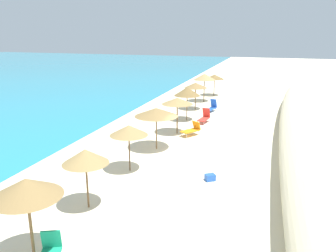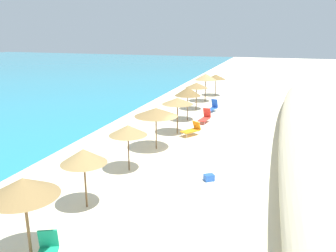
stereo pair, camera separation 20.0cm
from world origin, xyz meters
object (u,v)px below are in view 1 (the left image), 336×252
Objects in this scene: beach_umbrella_5 at (156,112)px; beach_umbrella_6 at (177,101)px; beach_umbrella_10 at (214,77)px; beach_umbrella_2 at (26,188)px; lounge_chair_0 at (192,129)px; beach_umbrella_8 at (196,85)px; cooler_box at (210,177)px; lounge_chair_2 at (211,107)px; beach_umbrella_4 at (129,130)px; beach_umbrella_7 at (187,91)px; beach_umbrella_9 at (204,77)px; beach_umbrella_3 at (85,157)px; lounge_chair_1 at (204,117)px.

beach_umbrella_6 is at bearing -4.66° from beach_umbrella_5.
beach_umbrella_6 is 1.09× the size of beach_umbrella_10.
beach_umbrella_2 is 15.26m from lounge_chair_0.
cooler_box is (-15.46, -4.36, -2.13)m from beach_umbrella_8.
lounge_chair_0 is (-8.26, -1.67, -1.85)m from beach_umbrella_8.
beach_umbrella_6 is 1.66× the size of lounge_chair_0.
lounge_chair_0 is 7.83m from lounge_chair_2.
beach_umbrella_7 reaches higher than beach_umbrella_4.
lounge_chair_0 is 3.31× the size of cooler_box.
beach_umbrella_10 is 23.59m from cooler_box.
beach_umbrella_4 reaches higher than cooler_box.
beach_umbrella_9 is 12.52m from lounge_chair_0.
cooler_box is at bearing 115.57° from lounge_chair_2.
beach_umbrella_7 is 1.75× the size of lounge_chair_0.
beach_umbrella_6 is (11.57, -0.59, 0.11)m from beach_umbrella_3.
lounge_chair_0 is at bearing -12.80° from beach_umbrella_4.
beach_umbrella_2 is 31.00m from beach_umbrella_10.
beach_umbrella_3 is at bearing 133.63° from cooler_box.
beach_umbrella_4 is at bearing -179.94° from beach_umbrella_9.
beach_umbrella_10 is at bearing -75.60° from lounge_chair_1.
beach_umbrella_5 is 1.11× the size of beach_umbrella_10.
lounge_chair_2 is (-0.43, -1.62, -1.88)m from beach_umbrella_8.
lounge_chair_0 is at bearing -98.26° from beach_umbrella_6.
beach_umbrella_4 is at bearing -1.05° from beach_umbrella_3.
beach_umbrella_3 reaches higher than lounge_chair_0.
cooler_box is (-7.37, -3.82, -2.23)m from beach_umbrella_6.
lounge_chair_0 is (11.41, -1.71, -1.83)m from beach_umbrella_3.
beach_umbrella_9 is at bearing -49.90° from lounge_chair_0.
lounge_chair_1 is 3.33× the size of cooler_box.
beach_umbrella_3 is 0.89× the size of beach_umbrella_9.
cooler_box is (-11.25, -4.09, -2.26)m from beach_umbrella_7.
beach_umbrella_9 is (23.63, -0.06, 0.31)m from beach_umbrella_3.
cooler_box is at bearing -131.98° from beach_umbrella_5.
beach_umbrella_7 is at bearing 85.54° from lounge_chair_2.
beach_umbrella_6 reaches higher than beach_umbrella_3.
cooler_box is (4.20, -4.41, -2.11)m from beach_umbrella_3.
beach_umbrella_3 reaches higher than cooler_box.
beach_umbrella_9 is (3.97, -0.01, 0.29)m from beach_umbrella_8.
beach_umbrella_7 is 5.81× the size of cooler_box.
beach_umbrella_4 reaches higher than lounge_chair_2.
beach_umbrella_4 is at bearing 90.03° from cooler_box.
beach_umbrella_2 is at bearing 179.33° from beach_umbrella_10.
lounge_chair_1 is (-12.16, -1.39, -1.69)m from beach_umbrella_10.
beach_umbrella_3 reaches higher than beach_umbrella_4.
beach_umbrella_3 is at bearing 90.94° from lounge_chair_1.
beach_umbrella_5 reaches higher than lounge_chair_2.
beach_umbrella_9 reaches higher than lounge_chair_2.
lounge_chair_0 is (-12.23, -1.66, -2.14)m from beach_umbrella_9.
beach_umbrella_7 is at bearing 20.00° from cooler_box.
lounge_chair_2 is (-8.14, -1.21, -1.72)m from beach_umbrella_10.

